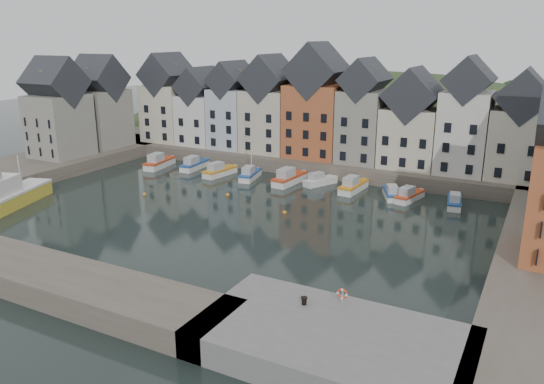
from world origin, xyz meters
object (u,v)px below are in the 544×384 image
Objects in this scene: life_ring_post at (342,294)px; large_vessel at (9,196)px; boat_a at (159,163)px; mooring_bollard at (304,300)px; boat_d at (250,174)px.

large_vessel is at bearing 170.51° from life_ring_post.
boat_a is 12.89× the size of mooring_bollard.
large_vessel is 47.48m from life_ring_post.
boat_d is 42.68m from mooring_bollard.
boat_a is at bearing 170.48° from boat_d.
boat_d is at bearing 129.00° from life_ring_post.
mooring_bollard is at bearing -28.80° from large_vessel.
life_ring_post is (2.44, 1.18, 0.55)m from mooring_bollard.
mooring_bollard is 2.77m from life_ring_post.
large_vessel is 45.28m from mooring_bollard.
large_vessel is at bearing -105.23° from boat_a.
boat_d is 0.90× the size of large_vessel.
mooring_bollard is (24.74, -34.75, 1.57)m from boat_d.
boat_a is at bearing 66.20° from large_vessel.
life_ring_post is (46.81, -7.82, 1.37)m from large_vessel.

